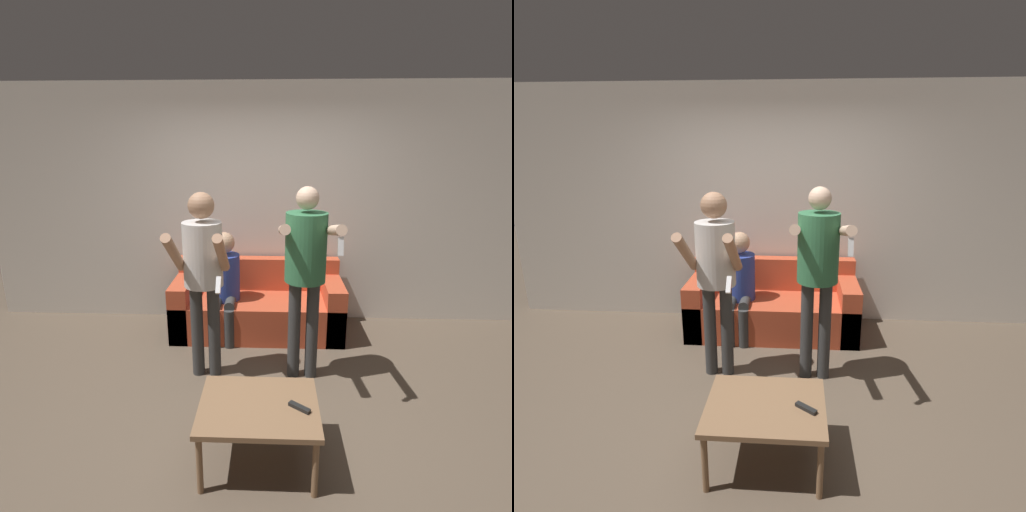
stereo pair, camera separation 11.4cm
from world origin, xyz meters
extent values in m
plane|color=brown|center=(0.00, 0.00, 0.00)|extent=(14.00, 14.00, 0.00)
cube|color=silver|center=(0.00, 1.90, 1.35)|extent=(6.40, 0.06, 2.70)
cube|color=#C64C2D|center=(-0.03, 1.45, 0.21)|extent=(1.84, 0.76, 0.41)
cube|color=#C64C2D|center=(-0.03, 1.75, 0.60)|extent=(1.84, 0.16, 0.37)
cube|color=#C64C2D|center=(-0.85, 1.45, 0.31)|extent=(0.20, 0.76, 0.62)
cube|color=#C64C2D|center=(0.79, 1.45, 0.31)|extent=(0.20, 0.76, 0.62)
cylinder|color=#383838|center=(-0.54, 0.59, 0.43)|extent=(0.11, 0.11, 0.87)
cylinder|color=#383838|center=(-0.39, 0.59, 0.43)|extent=(0.11, 0.11, 0.87)
cylinder|color=silver|center=(-0.46, 0.59, 1.14)|extent=(0.34, 0.34, 0.56)
sphere|color=#A87A5B|center=(-0.46, 0.59, 1.56)|extent=(0.22, 0.22, 0.22)
cylinder|color=#A87A5B|center=(-0.65, 0.36, 1.21)|extent=(0.08, 0.50, 0.42)
cylinder|color=#A87A5B|center=(-0.27, 0.36, 1.21)|extent=(0.08, 0.50, 0.42)
cube|color=white|center=(-0.27, 0.13, 1.03)|extent=(0.04, 0.10, 0.12)
cylinder|color=#383838|center=(0.33, 0.59, 0.46)|extent=(0.11, 0.11, 0.92)
cylinder|color=#383838|center=(0.49, 0.59, 0.46)|extent=(0.11, 0.11, 0.92)
cylinder|color=#337047|center=(0.41, 0.59, 1.21)|extent=(0.35, 0.35, 0.59)
sphere|color=beige|center=(0.41, 0.59, 1.63)|extent=(0.19, 0.19, 0.19)
cylinder|color=beige|center=(0.21, 0.32, 1.42)|extent=(0.08, 0.55, 0.19)
cylinder|color=beige|center=(0.60, 0.32, 1.42)|extent=(0.08, 0.55, 0.19)
cube|color=white|center=(0.60, 0.05, 1.36)|extent=(0.04, 0.05, 0.13)
cylinder|color=#383838|center=(-0.45, 1.09, 0.21)|extent=(0.11, 0.11, 0.41)
cylinder|color=#383838|center=(-0.31, 1.09, 0.21)|extent=(0.11, 0.11, 0.41)
cylinder|color=#383838|center=(-0.45, 1.25, 0.44)|extent=(0.11, 0.32, 0.11)
cylinder|color=#383838|center=(-0.31, 1.25, 0.44)|extent=(0.11, 0.32, 0.11)
cylinder|color=#2D429E|center=(-0.38, 1.41, 0.66)|extent=(0.32, 0.32, 0.50)
sphere|color=tan|center=(-0.38, 1.41, 1.04)|extent=(0.22, 0.22, 0.22)
cube|color=#846042|center=(0.05, -0.45, 0.42)|extent=(0.77, 0.62, 0.04)
cylinder|color=#846042|center=(-0.30, -0.72, 0.20)|extent=(0.04, 0.04, 0.40)
cylinder|color=#846042|center=(0.39, -0.72, 0.20)|extent=(0.04, 0.04, 0.40)
cylinder|color=#846042|center=(-0.30, -0.18, 0.20)|extent=(0.04, 0.04, 0.40)
cylinder|color=#846042|center=(0.39, -0.18, 0.20)|extent=(0.04, 0.04, 0.40)
cube|color=black|center=(0.31, -0.49, 0.45)|extent=(0.14, 0.12, 0.02)
camera|label=1|loc=(0.12, -2.66, 2.06)|focal=28.00mm
camera|label=2|loc=(0.23, -2.65, 2.06)|focal=28.00mm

